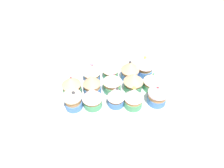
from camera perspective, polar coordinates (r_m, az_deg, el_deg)
name	(u,v)px	position (r cm, az deg, el deg)	size (l,w,h in cm)	color
ground_plane	(112,96)	(71.54, 0.00, -3.30)	(180.00, 180.00, 3.00)	#B2A899
baking_tray	(112,92)	(70.01, 0.00, -2.13)	(37.74, 24.77, 1.20)	silver
cupcake_0	(145,66)	(73.97, 9.26, 4.97)	(5.95, 5.95, 8.00)	#477AC6
cupcake_1	(130,70)	(72.15, 5.07, 4.01)	(6.57, 6.57, 7.47)	#477AC6
cupcake_2	(110,70)	(72.34, -0.57, 3.89)	(5.59, 5.59, 6.44)	#4C9E6B
cupcake_3	(92,72)	(71.37, -5.72, 3.42)	(6.38, 6.38, 7.51)	#477AC6
cupcake_4	(153,80)	(69.69, 11.24, 1.05)	(6.32, 6.32, 6.81)	#4C9E6B
cupcake_5	(133,81)	(68.13, 5.92, 0.92)	(6.61, 6.61, 6.87)	#4C9E6B
cupcake_6	(113,81)	(67.19, 0.29, 0.71)	(6.14, 6.14, 7.62)	#4C9E6B
cupcake_7	(92,84)	(67.01, -5.63, 0.14)	(5.91, 5.91, 7.22)	#477AC6
cupcake_8	(72,85)	(67.58, -11.20, -0.35)	(6.32, 6.32, 7.11)	#4C9E6B
cupcake_9	(158,95)	(65.20, 12.57, -3.12)	(6.38, 6.38, 6.37)	#477AC6
cupcake_10	(134,97)	(62.63, 6.05, -3.76)	(5.86, 5.86, 7.70)	#4C9E6B
cupcake_11	(116,96)	(62.64, 1.12, -3.34)	(5.56, 5.56, 7.56)	#477AC6
cupcake_12	(92,97)	(62.53, -5.51, -3.65)	(6.28, 6.28, 7.42)	#4C9E6B
cupcake_13	(73,99)	(63.23, -10.85, -4.25)	(5.95, 5.95, 6.94)	#477AC6
napkin	(22,109)	(71.33, -23.75, -6.34)	(13.12, 13.53, 0.60)	white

